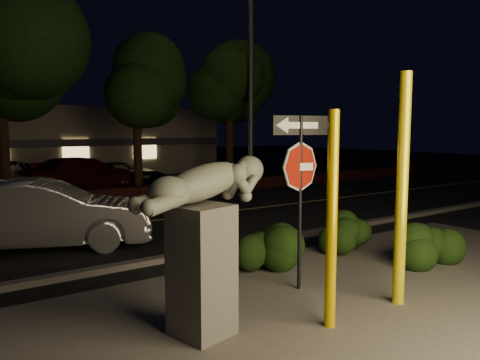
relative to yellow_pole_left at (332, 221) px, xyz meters
name	(u,v)px	position (x,y,z in m)	size (l,w,h in m)	color
ground	(103,209)	(0.75, 11.35, -1.49)	(90.00, 90.00, 0.00)	black
patio	(348,307)	(0.75, 0.35, -1.48)	(14.00, 6.00, 0.02)	#4C4944
road	(138,223)	(0.75, 8.35, -1.49)	(80.00, 8.00, 0.01)	black
lane_marking	(138,222)	(0.75, 8.35, -1.47)	(80.00, 0.12, 0.01)	tan
curb	(213,250)	(0.75, 4.25, -1.43)	(80.00, 0.25, 0.12)	#4C4944
brick_wall	(91,197)	(0.75, 12.65, -1.24)	(40.00, 0.35, 0.50)	#4A1718
parking_lot	(52,188)	(0.75, 18.35, -1.49)	(40.00, 12.00, 0.01)	black
building	(17,141)	(0.75, 26.33, 0.51)	(22.00, 10.20, 4.00)	slate
tree_far_c	(136,57)	(3.25, 14.15, 4.17)	(4.80, 4.80, 7.84)	black
tree_far_d	(230,73)	(8.25, 14.65, 3.92)	(4.40, 4.40, 7.42)	black
yellow_pole_left	(332,221)	(0.00, 0.00, 0.00)	(0.15, 0.15, 2.98)	#D8AF00
yellow_pole_right	(402,191)	(1.51, 0.00, 0.30)	(0.18, 0.18, 3.58)	yellow
signpost	(300,167)	(0.70, 1.39, 0.60)	(0.97, 0.28, 2.95)	black
sculpture	(204,228)	(-1.52, 0.81, -0.04)	(2.20, 1.03, 2.35)	#4C4944
hedge_center	(259,244)	(0.84, 2.68, -0.98)	(1.97, 0.92, 1.03)	black
hedge_right	(342,227)	(3.17, 2.69, -0.94)	(1.69, 0.91, 1.11)	black
hedge_far_right	(422,240)	(3.76, 1.07, -1.00)	(1.41, 0.88, 0.98)	black
streetlight	(246,43)	(7.60, 12.40, 4.96)	(1.62, 0.57, 10.85)	#49494E
silver_sedan	(43,215)	(-2.19, 6.80, -0.70)	(1.68, 4.80, 1.58)	#B1B0B6
parked_car_darkred	(85,176)	(1.32, 15.16, -0.70)	(2.21, 5.44, 1.58)	#3D0B0E
parked_car_dark	(122,176)	(3.27, 16.04, -0.87)	(2.06, 4.46, 1.24)	black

